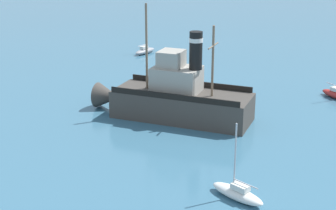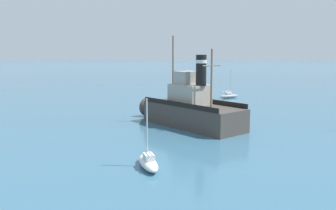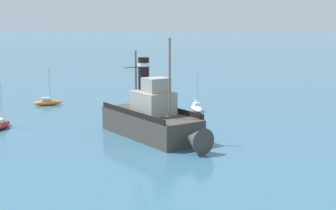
{
  "view_description": "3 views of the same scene",
  "coord_description": "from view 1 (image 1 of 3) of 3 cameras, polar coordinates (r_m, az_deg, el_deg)",
  "views": [
    {
      "loc": [
        -38.16,
        19.04,
        15.69
      ],
      "look_at": [
        -1.55,
        1.02,
        1.82
      ],
      "focal_mm": 55.0,
      "sensor_mm": 36.0,
      "label": 1
    },
    {
      "loc": [
        -38.85,
        0.52,
        8.08
      ],
      "look_at": [
        2.0,
        1.99,
        1.97
      ],
      "focal_mm": 38.0,
      "sensor_mm": 36.0,
      "label": 2
    },
    {
      "loc": [
        48.6,
        7.15,
        12.01
      ],
      "look_at": [
        -0.84,
        0.92,
        3.19
      ],
      "focal_mm": 55.0,
      "sensor_mm": 36.0,
      "label": 3
    }
  ],
  "objects": [
    {
      "name": "sailboat_grey",
      "position": [
        69.39,
        -2.57,
        6.05
      ],
      "size": [
        2.78,
        3.86,
        4.9
      ],
      "color": "gray",
      "rests_on": "ground"
    },
    {
      "name": "old_tugboat",
      "position": [
        44.9,
        0.81,
        0.79
      ],
      "size": [
        12.95,
        12.15,
        9.9
      ],
      "color": "#423D38",
      "rests_on": "ground"
    },
    {
      "name": "ground_plane",
      "position": [
        45.44,
        0.29,
        -1.42
      ],
      "size": [
        600.0,
        600.0,
        0.0
      ],
      "primitive_type": "plane",
      "color": "#38667F"
    },
    {
      "name": "sailboat_white",
      "position": [
        32.29,
        7.72,
        -9.62
      ],
      "size": [
        3.95,
        2.22,
        4.9
      ],
      "color": "white",
      "rests_on": "ground"
    }
  ]
}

